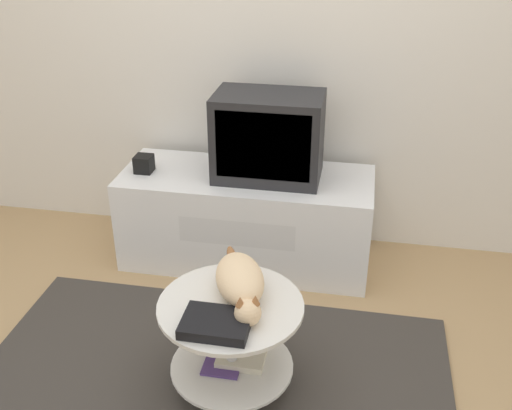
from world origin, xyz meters
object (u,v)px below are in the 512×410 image
Objects in this scene: tv at (268,137)px; speaker at (144,164)px; cat at (240,282)px; dvd_box at (216,324)px.

tv reaches higher than speaker.
tv is 1.01m from cat.
cat is (0.05, 0.21, 0.05)m from dvd_box.
dvd_box is at bearing -89.69° from tv.
dvd_box is at bearing -58.87° from speaker.
speaker is (-0.68, -0.06, -0.18)m from tv.
dvd_box is at bearing -33.37° from cat.
speaker reaches higher than dvd_box.
cat is at bearing -86.83° from tv.
speaker is at bearing 121.13° from dvd_box.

